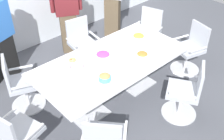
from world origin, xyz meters
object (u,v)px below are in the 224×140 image
object	(u,v)px
office_chair_6	(190,51)
napkin_pile	(164,43)
office_chair_2	(21,86)
snack_bowl_pretzels	(142,55)
snack_bowl_cookies	(105,77)
snack_bowl_candy_mix	(103,55)
office_chair_0	(147,35)
office_chair_5	(186,94)
person_standing_1	(0,34)
plate_stack	(59,75)
snack_bowl_chips_yellow	(139,37)
office_chair_3	(17,138)
donut_platter	(78,64)
conference_table	(112,66)
person_standing_2	(67,10)
office_chair_1	(82,46)

from	to	relation	value
office_chair_6	napkin_pile	bearing A→B (deg)	95.80
office_chair_2	snack_bowl_pretzels	size ratio (longest dim) A/B	4.89
snack_bowl_cookies	snack_bowl_candy_mix	bearing A→B (deg)	51.58
office_chair_0	snack_bowl_pretzels	xyz separation A→B (m)	(-1.09, -0.82, 0.39)
office_chair_0	napkin_pile	size ratio (longest dim) A/B	5.81
snack_bowl_pretzels	office_chair_5	bearing A→B (deg)	-79.43
office_chair_5	snack_bowl_pretzels	distance (m)	0.88
office_chair_6	napkin_pile	size ratio (longest dim) A/B	5.81
person_standing_1	plate_stack	size ratio (longest dim) A/B	7.20
person_standing_1	napkin_pile	distance (m)	2.75
snack_bowl_pretzels	snack_bowl_chips_yellow	bearing A→B (deg)	49.18
office_chair_3	donut_platter	xyz separation A→B (m)	(1.23, 0.34, 0.36)
conference_table	person_standing_2	xyz separation A→B (m)	(0.35, 1.67, 0.28)
snack_bowl_pretzels	donut_platter	bearing A→B (deg)	149.12
office_chair_1	donut_platter	world-z (taller)	office_chair_1
snack_bowl_cookies	donut_platter	bearing A→B (deg)	95.13
snack_bowl_candy_mix	office_chair_3	bearing A→B (deg)	-172.23
conference_table	plate_stack	xyz separation A→B (m)	(-0.82, 0.20, 0.14)
conference_table	donut_platter	world-z (taller)	donut_platter
office_chair_3	napkin_pile	world-z (taller)	office_chair_3
snack_bowl_candy_mix	donut_platter	distance (m)	0.40
snack_bowl_chips_yellow	person_standing_1	bearing A→B (deg)	136.97
napkin_pile	donut_platter	bearing A→B (deg)	159.66
person_standing_1	plate_stack	distance (m)	1.53
person_standing_2	snack_bowl_pretzels	bearing A→B (deg)	117.44
office_chair_0	donut_platter	xyz separation A→B (m)	(-1.94, -0.31, 0.36)
plate_stack	office_chair_6	bearing A→B (deg)	-13.60
napkin_pile	conference_table	bearing A→B (deg)	163.17
office_chair_3	snack_bowl_chips_yellow	xyz separation A→B (m)	(2.42, 0.23, 0.40)
snack_bowl_chips_yellow	office_chair_1	bearing A→B (deg)	116.68
donut_platter	office_chair_0	bearing A→B (deg)	9.21
office_chair_0	person_standing_1	distance (m)	2.75
person_standing_2	office_chair_5	bearing A→B (deg)	120.22
snack_bowl_pretzels	snack_bowl_cookies	world-z (taller)	snack_bowl_cookies
snack_bowl_candy_mix	plate_stack	size ratio (longest dim) A/B	0.98
office_chair_6	snack_bowl_cookies	xyz separation A→B (m)	(-2.01, 0.08, 0.39)
office_chair_3	snack_bowl_chips_yellow	size ratio (longest dim) A/B	4.38
office_chair_1	snack_bowl_candy_mix	xyz separation A→B (m)	(-0.32, -0.97, 0.39)
office_chair_6	conference_table	bearing A→B (deg)	91.48
snack_bowl_pretzels	person_standing_2	bearing A→B (deg)	90.95
snack_bowl_candy_mix	office_chair_0	bearing A→B (deg)	15.45
office_chair_2	office_chair_3	bearing A→B (deg)	-8.07
office_chair_5	donut_platter	size ratio (longest dim) A/B	2.48
office_chair_5	snack_bowl_candy_mix	xyz separation A→B (m)	(-0.61, 1.17, 0.39)
office_chair_5	office_chair_6	world-z (taller)	same
office_chair_1	plate_stack	xyz separation A→B (m)	(-1.06, -0.90, 0.36)
office_chair_3	snack_bowl_pretzels	distance (m)	2.12
conference_table	snack_bowl_pretzels	bearing A→B (deg)	-35.35
snack_bowl_pretzels	office_chair_2	bearing A→B (deg)	146.01
snack_bowl_pretzels	office_chair_3	bearing A→B (deg)	175.33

